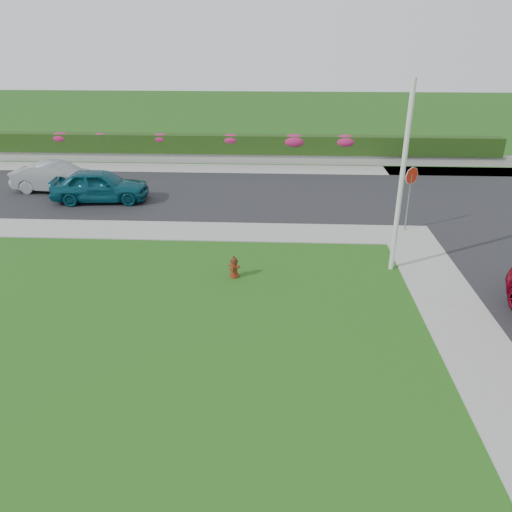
# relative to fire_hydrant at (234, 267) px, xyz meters

# --- Properties ---
(ground) EXTENTS (120.00, 120.00, 0.00)m
(ground) POSITION_rel_fire_hydrant_xyz_m (-0.41, -5.02, -0.35)
(ground) COLOR black
(ground) RESTS_ON ground
(street_far) EXTENTS (26.00, 8.00, 0.04)m
(street_far) POSITION_rel_fire_hydrant_xyz_m (-5.41, 8.98, -0.33)
(street_far) COLOR black
(street_far) RESTS_ON ground
(sidewalk_far) EXTENTS (24.00, 2.00, 0.04)m
(sidewalk_far) POSITION_rel_fire_hydrant_xyz_m (-6.41, 3.98, -0.33)
(sidewalk_far) COLOR gray
(sidewalk_far) RESTS_ON ground
(curb_corner) EXTENTS (2.00, 2.00, 0.04)m
(curb_corner) POSITION_rel_fire_hydrant_xyz_m (6.59, 3.98, -0.33)
(curb_corner) COLOR gray
(curb_corner) RESTS_ON ground
(sidewalk_beyond) EXTENTS (34.00, 2.00, 0.04)m
(sidewalk_beyond) POSITION_rel_fire_hydrant_xyz_m (-1.41, 13.98, -0.33)
(sidewalk_beyond) COLOR gray
(sidewalk_beyond) RESTS_ON ground
(retaining_wall) EXTENTS (34.00, 0.40, 0.60)m
(retaining_wall) POSITION_rel_fire_hydrant_xyz_m (-1.41, 15.48, -0.05)
(retaining_wall) COLOR gray
(retaining_wall) RESTS_ON ground
(hedge) EXTENTS (32.00, 0.90, 1.10)m
(hedge) POSITION_rel_fire_hydrant_xyz_m (-1.41, 15.58, 0.80)
(hedge) COLOR black
(hedge) RESTS_ON retaining_wall
(fire_hydrant) EXTENTS (0.38, 0.37, 0.74)m
(fire_hydrant) POSITION_rel_fire_hydrant_xyz_m (0.00, 0.00, 0.00)
(fire_hydrant) COLOR #551E0D
(fire_hydrant) RESTS_ON ground
(sedan_teal) EXTENTS (4.60, 2.15, 1.52)m
(sedan_teal) POSITION_rel_fire_hydrant_xyz_m (-7.00, 7.59, 0.45)
(sedan_teal) COLOR #0B4555
(sedan_teal) RESTS_ON street_far
(sedan_silver) EXTENTS (4.45, 1.80, 1.44)m
(sedan_silver) POSITION_rel_fire_hydrant_xyz_m (-9.69, 9.07, 0.41)
(sedan_silver) COLOR #93969A
(sedan_silver) RESTS_ON street_far
(utility_pole) EXTENTS (0.16, 0.16, 6.22)m
(utility_pole) POSITION_rel_fire_hydrant_xyz_m (5.32, 0.88, 2.76)
(utility_pole) COLOR silver
(utility_pole) RESTS_ON ground
(stop_sign) EXTENTS (0.59, 0.44, 2.65)m
(stop_sign) POSITION_rel_fire_hydrant_xyz_m (6.59, 4.53, 1.62)
(stop_sign) COLOR slate
(stop_sign) RESTS_ON ground
(flower_clump_a) EXTENTS (1.30, 0.84, 0.65)m
(flower_clump_a) POSITION_rel_fire_hydrant_xyz_m (-12.04, 15.48, 1.09)
(flower_clump_a) COLOR #B81F64
(flower_clump_a) RESTS_ON hedge
(flower_clump_b) EXTENTS (1.06, 0.68, 0.53)m
(flower_clump_b) POSITION_rel_fire_hydrant_xyz_m (-9.55, 15.48, 1.14)
(flower_clump_b) COLOR #B81F64
(flower_clump_b) RESTS_ON hedge
(flower_clump_c) EXTENTS (1.22, 0.79, 0.61)m
(flower_clump_c) POSITION_rel_fire_hydrant_xyz_m (-5.85, 15.48, 1.10)
(flower_clump_c) COLOR #B81F64
(flower_clump_c) RESTS_ON hedge
(flower_clump_d) EXTENTS (1.31, 0.84, 0.65)m
(flower_clump_d) POSITION_rel_fire_hydrant_xyz_m (-1.56, 15.48, 1.09)
(flower_clump_d) COLOR #B81F64
(flower_clump_d) RESTS_ON hedge
(flower_clump_e) EXTENTS (1.57, 1.01, 0.79)m
(flower_clump_e) POSITION_rel_fire_hydrant_xyz_m (2.26, 15.48, 1.03)
(flower_clump_e) COLOR #B81F64
(flower_clump_e) RESTS_ON hedge
(flower_clump_f) EXTENTS (1.50, 0.96, 0.75)m
(flower_clump_f) POSITION_rel_fire_hydrant_xyz_m (5.30, 15.48, 1.05)
(flower_clump_f) COLOR #B81F64
(flower_clump_f) RESTS_ON hedge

